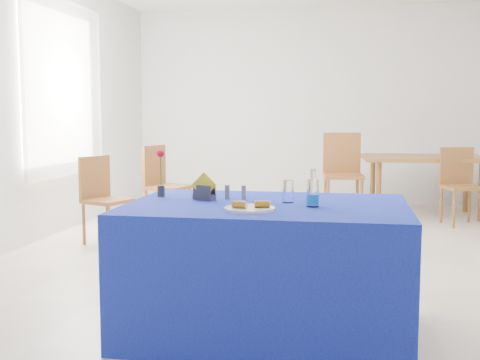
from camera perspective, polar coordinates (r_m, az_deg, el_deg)
name	(u,v)px	position (r m, az deg, el deg)	size (l,w,h in m)	color
floor	(280,257)	(5.43, 3.83, -7.33)	(7.00, 7.00, 0.00)	beige
room_shell	(282,59)	(5.30, 3.97, 11.37)	(7.00, 7.00, 7.00)	silver
window_pane	(60,88)	(6.78, -16.73, 8.31)	(0.04, 1.50, 1.60)	white
curtain	(66,88)	(6.75, -16.19, 8.34)	(0.04, 1.75, 1.85)	white
plate	(250,209)	(3.23, 0.92, -2.74)	(0.27, 0.27, 0.01)	silver
drinking_glass	(288,191)	(3.51, 4.58, -1.09)	(0.06, 0.06, 0.13)	white
salt_shaker	(244,192)	(3.63, 0.35, -1.18)	(0.03, 0.03, 0.09)	gray
pepper_shaker	(227,192)	(3.66, -1.22, -1.13)	(0.03, 0.03, 0.09)	slate
blue_table	(267,268)	(3.55, 2.54, -8.33)	(1.60, 1.10, 0.76)	#101795
water_bottle	(313,194)	(3.37, 6.91, -1.32)	(0.07, 0.07, 0.21)	silver
napkin_holder	(204,192)	(3.62, -3.41, -1.12)	(0.16, 0.11, 0.17)	#3B3A40
rose_vase	(161,174)	(3.77, -7.52, 0.60)	(0.05, 0.05, 0.30)	#29292E
oak_table	(425,162)	(7.89, 17.10, 1.63)	(1.57, 1.06, 0.76)	#975F2B
chair_bg_left	(343,168)	(7.59, 9.70, 1.09)	(0.52, 0.52, 1.05)	brown
chair_bg_right	(460,180)	(7.41, 20.11, -0.02)	(0.49, 0.49, 0.89)	brown
chair_win_a	(102,193)	(6.10, -12.97, -1.22)	(0.51, 0.51, 0.86)	brown
chair_win_b	(162,180)	(6.85, -7.42, -0.01)	(0.51, 0.51, 0.93)	brown
banana_pieces	(251,204)	(3.21, 1.05, -2.31)	(0.21, 0.09, 0.04)	gold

